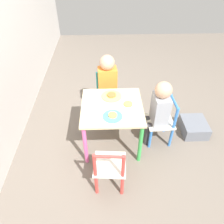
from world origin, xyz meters
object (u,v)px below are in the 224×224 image
(child_front, at_px, (158,108))
(plate_front, at_px, (128,105))
(plate_right, at_px, (111,96))
(kids_table, at_px, (112,112))
(chair_red, at_px, (110,168))
(storage_bin, at_px, (194,127))
(chair_teal, at_px, (107,95))
(chair_blue, at_px, (162,122))
(plate_left, at_px, (113,116))
(child_right, at_px, (108,83))

(child_front, relative_size, plate_front, 3.83)
(plate_right, bearing_deg, kids_table, 180.00)
(plate_front, distance_m, plate_right, 0.21)
(chair_red, distance_m, storage_bin, 1.14)
(storage_bin, bearing_deg, child_front, 101.62)
(kids_table, distance_m, chair_teal, 0.53)
(chair_teal, height_order, plate_front, plate_front)
(plate_front, height_order, plate_right, same)
(chair_blue, bearing_deg, chair_teal, -134.38)
(plate_front, xyz_separation_m, plate_left, (-0.15, 0.15, 0.00))
(chair_teal, bearing_deg, plate_left, -90.93)
(chair_blue, height_order, plate_left, plate_left)
(child_right, distance_m, plate_front, 0.48)
(plate_front, relative_size, storage_bin, 0.62)
(chair_blue, distance_m, plate_right, 0.57)
(chair_teal, bearing_deg, child_front, -49.23)
(kids_table, bearing_deg, child_right, 4.12)
(plate_front, bearing_deg, storage_bin, -81.21)
(child_right, relative_size, plate_front, 4.09)
(child_front, distance_m, plate_front, 0.30)
(chair_red, distance_m, child_right, 0.97)
(child_front, xyz_separation_m, plate_front, (-0.02, 0.29, 0.07))
(plate_right, relative_size, storage_bin, 0.64)
(kids_table, height_order, plate_left, plate_left)
(child_right, distance_m, plate_right, 0.30)
(plate_right, bearing_deg, plate_left, 180.00)
(plate_front, bearing_deg, chair_blue, -85.92)
(plate_front, bearing_deg, child_right, 22.08)
(chair_teal, bearing_deg, plate_right, -88.29)
(plate_right, bearing_deg, chair_red, 176.75)
(chair_teal, relative_size, plate_left, 2.92)
(kids_table, height_order, chair_teal, chair_teal)
(chair_blue, relative_size, plate_left, 2.92)
(kids_table, relative_size, plate_front, 3.05)
(child_front, bearing_deg, child_right, -134.48)
(child_right, relative_size, storage_bin, 2.54)
(chair_red, bearing_deg, child_right, -86.10)
(chair_blue, relative_size, plate_front, 2.70)
(plate_right, distance_m, storage_bin, 0.99)
(chair_red, bearing_deg, child_front, -128.20)
(chair_red, relative_size, plate_left, 2.92)
(chair_red, xyz_separation_m, storage_bin, (0.62, -0.94, -0.17))
(plate_left, height_order, storage_bin, plate_left)
(child_front, bearing_deg, plate_right, -108.74)
(child_front, bearing_deg, chair_red, -45.28)
(chair_red, xyz_separation_m, plate_front, (0.50, -0.18, 0.25))
(chair_blue, xyz_separation_m, storage_bin, (0.09, -0.40, -0.17))
(child_front, xyz_separation_m, plate_left, (-0.17, 0.44, 0.07))
(child_right, bearing_deg, plate_right, -87.95)
(chair_blue, distance_m, plate_front, 0.43)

